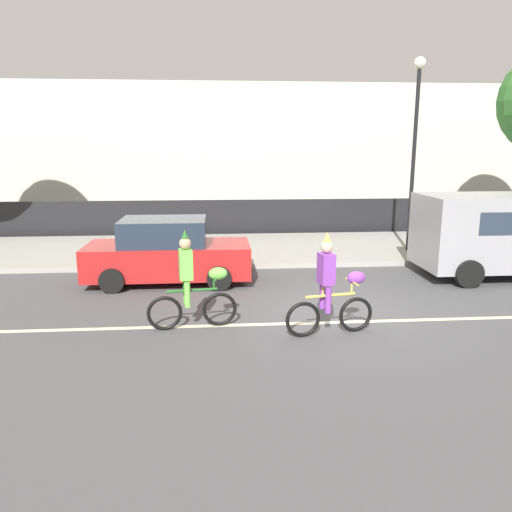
# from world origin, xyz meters

# --- Properties ---
(ground_plane) EXTENTS (80.00, 80.00, 0.00)m
(ground_plane) POSITION_xyz_m (0.00, 0.00, 0.00)
(ground_plane) COLOR #4C4C4F
(road_centre_line) EXTENTS (36.00, 0.14, 0.01)m
(road_centre_line) POSITION_xyz_m (0.00, -0.50, 0.00)
(road_centre_line) COLOR beige
(road_centre_line) RESTS_ON ground
(sidewalk_curb) EXTENTS (60.00, 5.00, 0.15)m
(sidewalk_curb) POSITION_xyz_m (0.00, 6.50, 0.07)
(sidewalk_curb) COLOR #9E9B93
(sidewalk_curb) RESTS_ON ground
(fence_line) EXTENTS (40.00, 0.08, 1.40)m
(fence_line) POSITION_xyz_m (0.00, 9.40, 0.70)
(fence_line) COLOR black
(fence_line) RESTS_ON ground
(building_backdrop) EXTENTS (28.00, 8.00, 6.30)m
(building_backdrop) POSITION_xyz_m (0.84, 18.00, 3.15)
(building_backdrop) COLOR beige
(building_backdrop) RESTS_ON ground
(parade_cyclist_lime) EXTENTS (1.71, 0.52, 1.92)m
(parade_cyclist_lime) POSITION_xyz_m (-2.86, -0.57, 0.84)
(parade_cyclist_lime) COLOR black
(parade_cyclist_lime) RESTS_ON ground
(parade_cyclist_purple) EXTENTS (1.70, 0.54, 1.92)m
(parade_cyclist_purple) POSITION_xyz_m (-0.32, -1.10, 0.84)
(parade_cyclist_purple) COLOR black
(parade_cyclist_purple) RESTS_ON ground
(parked_car_red) EXTENTS (4.10, 1.92, 1.64)m
(parked_car_red) POSITION_xyz_m (-3.65, 2.79, 0.78)
(parked_car_red) COLOR #AD1E1E
(parked_car_red) RESTS_ON ground
(street_lamp_post) EXTENTS (0.36, 0.36, 5.86)m
(street_lamp_post) POSITION_xyz_m (3.72, 5.54, 3.99)
(street_lamp_post) COLOR black
(street_lamp_post) RESTS_ON sidewalk_curb
(pedestrian_onlooker) EXTENTS (0.32, 0.20, 1.62)m
(pedestrian_onlooker) POSITION_xyz_m (4.91, 5.05, 1.01)
(pedestrian_onlooker) COLOR #33333D
(pedestrian_onlooker) RESTS_ON sidewalk_curb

